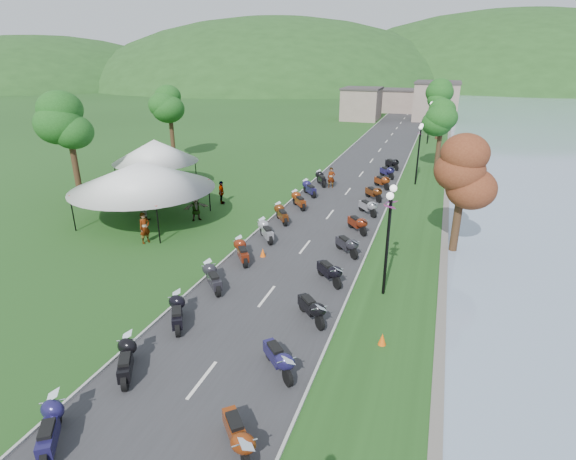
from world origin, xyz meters
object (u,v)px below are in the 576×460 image
(pedestrian_a, at_px, (146,243))
(pedestrian_c, at_px, (170,193))
(vendor_tent_main, at_px, (144,192))
(pedestrian_b, at_px, (145,219))

(pedestrian_a, distance_m, pedestrian_c, 10.25)
(vendor_tent_main, relative_size, pedestrian_a, 3.33)
(vendor_tent_main, relative_size, pedestrian_c, 4.01)
(vendor_tent_main, height_order, pedestrian_c, vendor_tent_main)
(pedestrian_a, relative_size, pedestrian_c, 1.20)
(vendor_tent_main, height_order, pedestrian_b, vendor_tent_main)
(pedestrian_c, bearing_deg, pedestrian_a, -11.58)
(pedestrian_a, bearing_deg, pedestrian_b, 57.15)
(pedestrian_b, height_order, pedestrian_c, pedestrian_b)
(vendor_tent_main, relative_size, pedestrian_b, 3.55)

